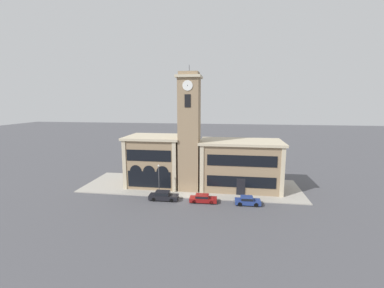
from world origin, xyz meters
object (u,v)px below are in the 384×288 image
parked_car_near (163,196)px  parked_car_far (247,200)px  street_lamp (159,175)px  parked_car_mid (203,198)px

parked_car_near → parked_car_far: size_ratio=1.20×
parked_car_near → street_lamp: (-1.14, 1.57, 3.02)m
parked_car_near → parked_car_mid: 6.73m
parked_car_far → street_lamp: 15.48m
parked_car_mid → parked_car_far: size_ratio=1.10×
parked_car_far → street_lamp: street_lamp is taller
parked_car_near → parked_car_mid: bearing=-1.2°
parked_car_near → parked_car_mid: parked_car_near is taller
parked_car_far → street_lamp: size_ratio=0.74×
parked_car_mid → street_lamp: size_ratio=0.82×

